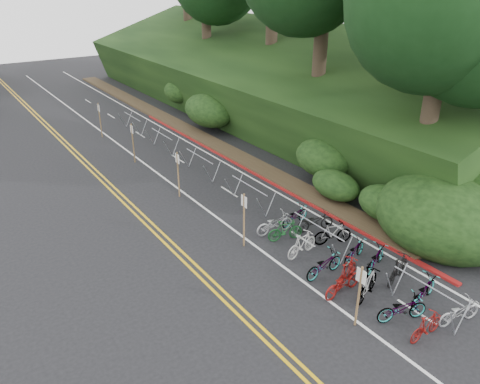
# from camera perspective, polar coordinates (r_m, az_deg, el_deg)

# --- Properties ---
(ground) EXTENTS (120.00, 120.00, 0.00)m
(ground) POSITION_cam_1_polar(r_m,az_deg,el_deg) (16.98, 8.69, -14.43)
(ground) COLOR black
(ground) RESTS_ON ground
(road_markings) EXTENTS (7.47, 80.00, 0.01)m
(road_markings) POSITION_cam_1_polar(r_m,az_deg,el_deg) (24.29, -6.33, -1.27)
(road_markings) COLOR gold
(road_markings) RESTS_ON ground
(red_curb) EXTENTS (0.25, 28.00, 0.10)m
(red_curb) POSITION_cam_1_polar(r_m,az_deg,el_deg) (28.16, 0.90, 2.80)
(red_curb) COLOR maroon
(red_curb) RESTS_ON ground
(embankment) EXTENTS (14.30, 48.14, 9.11)m
(embankment) POSITION_cam_1_polar(r_m,az_deg,el_deg) (36.96, 3.94, 12.27)
(embankment) COLOR black
(embankment) RESTS_ON ground
(bike_rack_front) EXTENTS (1.18, 2.70, 1.25)m
(bike_rack_front) POSITION_cam_1_polar(r_m,az_deg,el_deg) (17.39, 21.71, -11.44)
(bike_rack_front) COLOR #9398A1
(bike_rack_front) RESTS_ON ground
(bike_racks_rest) EXTENTS (1.14, 23.00, 1.17)m
(bike_racks_rest) POSITION_cam_1_polar(r_m,az_deg,el_deg) (27.32, -4.95, 3.80)
(bike_racks_rest) COLOR #9398A1
(bike_racks_rest) RESTS_ON ground
(signpost_near) EXTENTS (0.08, 0.40, 2.33)m
(signpost_near) POSITION_cam_1_polar(r_m,az_deg,el_deg) (15.99, 14.31, -11.78)
(signpost_near) COLOR brown
(signpost_near) RESTS_ON ground
(signposts_rest) EXTENTS (0.08, 18.40, 2.50)m
(signposts_rest) POSITION_cam_1_polar(r_m,az_deg,el_deg) (26.97, -10.50, 4.49)
(signposts_rest) COLOR brown
(signposts_rest) RESTS_ON ground
(bike_front) EXTENTS (0.82, 1.95, 1.00)m
(bike_front) POSITION_cam_1_polar(r_m,az_deg,el_deg) (17.80, 12.42, -10.67)
(bike_front) COLOR maroon
(bike_front) RESTS_ON ground
(bike_valet) EXTENTS (3.06, 10.15, 1.09)m
(bike_valet) POSITION_cam_1_polar(r_m,az_deg,el_deg) (19.20, 13.14, -7.88)
(bike_valet) COLOR maroon
(bike_valet) RESTS_ON ground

